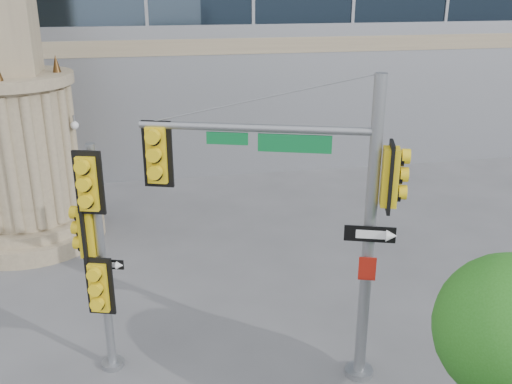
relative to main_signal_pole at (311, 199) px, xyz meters
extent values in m
cylinder|color=gray|center=(-6.58, 7.88, -3.53)|extent=(4.40, 4.40, 0.50)
cylinder|color=gray|center=(-6.58, 7.88, -3.13)|extent=(3.80, 3.80, 0.30)
cylinder|color=gray|center=(-6.58, 7.88, -0.98)|extent=(3.00, 3.00, 4.00)
cylinder|color=gray|center=(-6.58, 7.88, 1.17)|extent=(3.50, 3.50, 0.30)
cone|color=#472D14|center=(-5.28, 7.88, 1.57)|extent=(0.24, 0.24, 0.50)
cylinder|color=slate|center=(1.04, -0.36, -3.72)|extent=(0.57, 0.57, 0.12)
cylinder|color=slate|center=(1.04, -0.36, -0.73)|extent=(0.22, 0.22, 6.11)
cylinder|color=slate|center=(-0.98, 0.34, 1.30)|extent=(4.09, 1.52, 0.14)
cube|color=#0C6930|center=(-0.31, 0.09, 1.05)|extent=(1.26, 0.47, 0.33)
cube|color=yellow|center=(-2.71, 0.93, 0.74)|extent=(0.62, 0.45, 1.27)
cube|color=yellow|center=(1.31, -0.45, 0.49)|extent=(0.45, 0.62, 1.27)
cube|color=black|center=(1.00, -0.49, -0.58)|extent=(0.90, 0.33, 0.31)
cube|color=maroon|center=(1.00, -0.49, -1.29)|extent=(0.32, 0.13, 0.47)
cylinder|color=slate|center=(-3.90, 0.88, -3.73)|extent=(0.46, 0.46, 0.12)
cylinder|color=slate|center=(-3.90, 0.88, -1.38)|extent=(0.17, 0.17, 4.81)
cube|color=yellow|center=(-3.97, 0.68, 0.35)|extent=(0.59, 0.42, 1.20)
cube|color=yellow|center=(-4.11, 0.95, -0.70)|extent=(0.42, 0.59, 1.20)
cube|color=yellow|center=(-3.97, 0.68, -1.76)|extent=(0.59, 0.42, 1.20)
cube|color=black|center=(-3.77, 0.72, -1.33)|extent=(0.58, 0.21, 0.19)
sphere|color=#226517|center=(2.36, -2.92, -1.20)|extent=(2.35, 2.35, 2.35)
sphere|color=#226517|center=(1.96, -3.20, -1.48)|extent=(1.23, 1.23, 1.23)
camera|label=1|loc=(-2.90, -9.41, 3.77)|focal=40.00mm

